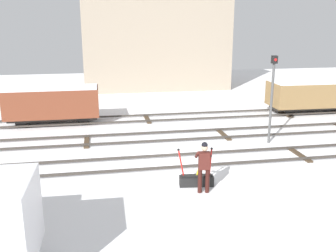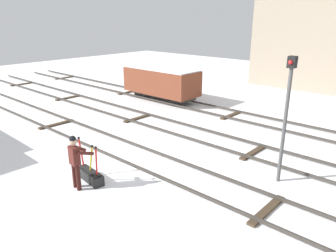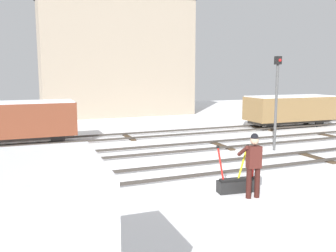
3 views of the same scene
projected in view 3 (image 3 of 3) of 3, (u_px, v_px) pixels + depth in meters
ground_plane at (188, 173)px, 12.53m from camera, size 60.00×60.00×0.00m
track_main_line at (188, 170)px, 12.52m from camera, size 44.00×1.94×0.18m
track_siding_near at (153, 150)px, 15.81m from camera, size 44.00×1.94×0.18m
track_siding_far at (129, 136)px, 19.43m from camera, size 44.00×1.94×0.18m
switch_lever_frame at (238, 184)px, 10.54m from camera, size 1.34×0.50×1.45m
rail_worker at (253, 161)px, 9.94m from camera, size 0.60×0.69×1.85m
signal_post at (277, 94)px, 15.95m from camera, size 0.24×0.32×4.24m
apartment_building at (116, 57)px, 30.29m from camera, size 12.61×5.50×9.83m
freight_car_near_switch at (19, 120)px, 17.24m from camera, size 5.21×2.07×2.15m
freight_car_back_track at (290, 109)px, 23.34m from camera, size 5.94×2.35×2.06m
perched_bird_roof_left at (156, 1)px, 31.76m from camera, size 0.27×0.24×0.13m
perched_bird_roof_right at (96, 0)px, 31.36m from camera, size 0.14×0.27×0.13m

